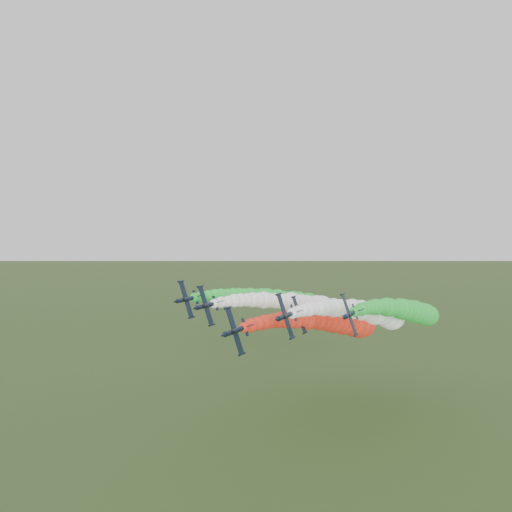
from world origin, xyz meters
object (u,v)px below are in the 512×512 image
Objects in this scene: jet_inner_left at (306,306)px; jet_outer_right at (409,311)px; jet_inner_right at (371,313)px; jet_trail at (368,312)px; jet_outer_left at (286,301)px; jet_lead at (337,322)px.

jet_inner_left is 1.01× the size of jet_outer_right.
jet_trail is at bearing 104.91° from jet_inner_right.
jet_inner_left is 1.00× the size of jet_trail.
jet_outer_left is 26.86m from jet_trail.
jet_outer_right reaches higher than jet_lead.
jet_outer_right is (9.05, 9.61, -0.32)m from jet_inner_right.
jet_outer_right is (37.80, 2.22, -1.15)m from jet_outer_left.
jet_inner_right is at bearing -11.23° from jet_inner_left.
jet_lead is at bearing -124.66° from jet_inner_right.
jet_lead is 19.78m from jet_inner_left.
jet_inner_right reaches higher than jet_outer_right.
jet_outer_right is at bearing 46.71° from jet_inner_right.
jet_inner_right is at bearing 55.34° from jet_lead.
jet_lead is 1.00× the size of jet_outer_right.
jet_inner_right is (20.71, -4.11, -0.22)m from jet_inner_left.
jet_outer_right is at bearing 10.46° from jet_inner_left.
jet_lead is at bearing -44.75° from jet_inner_left.
jet_outer_left is (-8.03, 3.28, 0.62)m from jet_inner_left.
jet_outer_left is at bearing 157.82° from jet_inner_left.
jet_trail is at bearing 144.24° from jet_outer_right.
jet_outer_right reaches higher than jet_trail.
jet_outer_left reaches higher than jet_inner_left.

